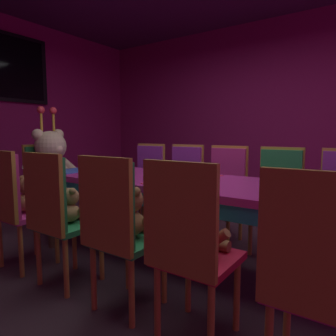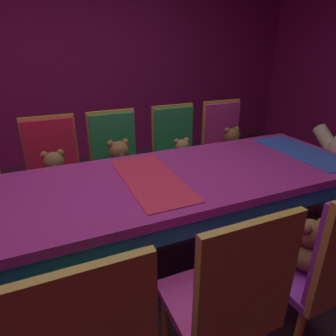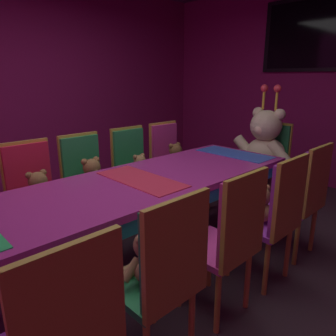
{
  "view_description": "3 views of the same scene",
  "coord_description": "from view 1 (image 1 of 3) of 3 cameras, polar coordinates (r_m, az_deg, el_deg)",
  "views": [
    {
      "loc": [
        -2.1,
        -1.29,
        1.11
      ],
      "look_at": [
        0.2,
        0.31,
        0.8
      ],
      "focal_mm": 32.53,
      "sensor_mm": 36.0,
      "label": 1
    },
    {
      "loc": [
        1.52,
        -0.55,
        1.5
      ],
      "look_at": [
        -0.12,
        0.17,
        0.74
      ],
      "focal_mm": 31.32,
      "sensor_mm": 36.0,
      "label": 2
    },
    {
      "loc": [
        1.82,
        -1.46,
        1.5
      ],
      "look_at": [
        -0.03,
        0.32,
        0.76
      ],
      "focal_mm": 33.97,
      "sensor_mm": 36.0,
      "label": 3
    }
  ],
  "objects": [
    {
      "name": "teddy_left_2",
      "position": [
        1.97,
        -6.92,
        -8.72
      ],
      "size": [
        0.27,
        0.35,
        0.33
      ],
      "color": "olive",
      "rests_on": "chair_left_2"
    },
    {
      "name": "chair_left_1",
      "position": [
        1.57,
        3.55,
        -12.77
      ],
      "size": [
        0.42,
        0.41,
        0.98
      ],
      "color": "red",
      "rests_on": "ground_plane"
    },
    {
      "name": "chair_left_4",
      "position": [
        2.74,
        -27.23,
        -5.12
      ],
      "size": [
        0.42,
        0.41,
        0.98
      ],
      "color": "#CC338C",
      "rests_on": "ground_plane"
    },
    {
      "name": "teddy_right_1",
      "position": [
        2.94,
        19.26,
        -4.31
      ],
      "size": [
        0.24,
        0.31,
        0.29
      ],
      "rotation": [
        0.0,
        0.0,
        3.14
      ],
      "color": "#9E7247",
      "rests_on": "chair_right_1"
    },
    {
      "name": "king_teddy_bear",
      "position": [
        3.77,
        -20.92,
        0.74
      ],
      "size": [
        0.75,
        0.58,
        0.96
      ],
      "rotation": [
        0.0,
        0.0,
        -1.57
      ],
      "color": "beige",
      "rests_on": "throne_chair"
    },
    {
      "name": "throne_chair",
      "position": [
        3.93,
        -22.24,
        -1.57
      ],
      "size": [
        0.41,
        0.42,
        0.98
      ],
      "rotation": [
        0.0,
        0.0,
        -1.57
      ],
      "color": "#268C4C",
      "rests_on": "ground_plane"
    },
    {
      "name": "chair_right_3",
      "position": [
        3.52,
        3.05,
        -1.98
      ],
      "size": [
        0.42,
        0.41,
        0.98
      ],
      "rotation": [
        0.0,
        0.0,
        3.14
      ],
      "color": "purple",
      "rests_on": "ground_plane"
    },
    {
      "name": "teddy_left_0",
      "position": [
        1.51,
        26.89,
        -15.08
      ],
      "size": [
        0.23,
        0.3,
        0.28
      ],
      "color": "olive",
      "rests_on": "chair_left_0"
    },
    {
      "name": "chair_left_0",
      "position": [
        1.37,
        26.04,
        -16.44
      ],
      "size": [
        0.42,
        0.41,
        0.98
      ],
      "color": "#CC338C",
      "rests_on": "ground_plane"
    },
    {
      "name": "teddy_right_3",
      "position": [
        3.4,
        1.77,
        -2.59
      ],
      "size": [
        0.23,
        0.29,
        0.28
      ],
      "rotation": [
        0.0,
        0.0,
        3.14
      ],
      "color": "brown",
      "rests_on": "chair_right_3"
    },
    {
      "name": "chair_right_2",
      "position": [
        3.26,
        10.76,
        -2.77
      ],
      "size": [
        0.42,
        0.41,
        0.98
      ],
      "rotation": [
        0.0,
        0.0,
        3.14
      ],
      "color": "#CC338C",
      "rests_on": "ground_plane"
    },
    {
      "name": "chair_left_2",
      "position": [
        1.87,
        -9.96,
        -9.71
      ],
      "size": [
        0.42,
        0.41,
        0.98
      ],
      "color": "#268C4C",
      "rests_on": "ground_plane"
    },
    {
      "name": "banquet_table",
      "position": [
        2.51,
        3.31,
        -4.06
      ],
      "size": [
        0.9,
        2.89,
        0.75
      ],
      "color": "#B22D8C",
      "rests_on": "ground_plane"
    },
    {
      "name": "chair_right_1",
      "position": [
        3.07,
        20.0,
        -3.61
      ],
      "size": [
        0.42,
        0.41,
        0.98
      ],
      "rotation": [
        0.0,
        0.0,
        3.14
      ],
      "color": "#268C4C",
      "rests_on": "ground_plane"
    },
    {
      "name": "ground_plane",
      "position": [
        2.71,
        3.21,
        -17.84
      ],
      "size": [
        7.9,
        7.9,
        0.0
      ],
      "primitive_type": "plane",
      "color": "#3F2D38"
    },
    {
      "name": "wall_right",
      "position": [
        4.88,
        19.8,
        9.47
      ],
      "size": [
        0.12,
        6.4,
        2.8
      ],
      "primitive_type": "cube",
      "color": "#8C1959",
      "rests_on": "ground_plane"
    },
    {
      "name": "teddy_left_1",
      "position": [
        1.69,
        6.16,
        -11.58
      ],
      "size": [
        0.25,
        0.33,
        0.31
      ],
      "color": "olive",
      "rests_on": "chair_left_1"
    },
    {
      "name": "chair_left_3",
      "position": [
        2.3,
        -20.59,
        -6.98
      ],
      "size": [
        0.42,
        0.41,
        0.98
      ],
      "color": "#268C4C",
      "rests_on": "ground_plane"
    },
    {
      "name": "teddy_left_3",
      "position": [
        2.38,
        -17.73,
        -6.99
      ],
      "size": [
        0.22,
        0.28,
        0.26
      ],
      "color": "#9E7247",
      "rests_on": "chair_left_3"
    },
    {
      "name": "chair_right_4",
      "position": [
        3.8,
        -3.86,
        -1.36
      ],
      "size": [
        0.42,
        0.41,
        0.98
      ],
      "rotation": [
        0.0,
        0.0,
        3.14
      ],
      "color": "purple",
      "rests_on": "ground_plane"
    },
    {
      "name": "teddy_left_4",
      "position": [
        2.81,
        -24.6,
        -4.86
      ],
      "size": [
        0.25,
        0.32,
        0.31
      ],
      "color": "brown",
      "rests_on": "chair_left_4"
    }
  ]
}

